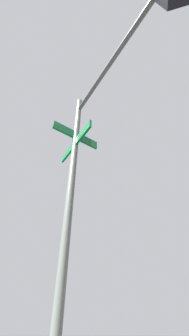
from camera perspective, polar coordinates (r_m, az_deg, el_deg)
name	(u,v)px	position (r m, az deg, el deg)	size (l,w,h in m)	color
traffic_signal_near	(112,100)	(2.98, 5.47, 20.08)	(2.27, 2.49, 5.73)	#474C47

